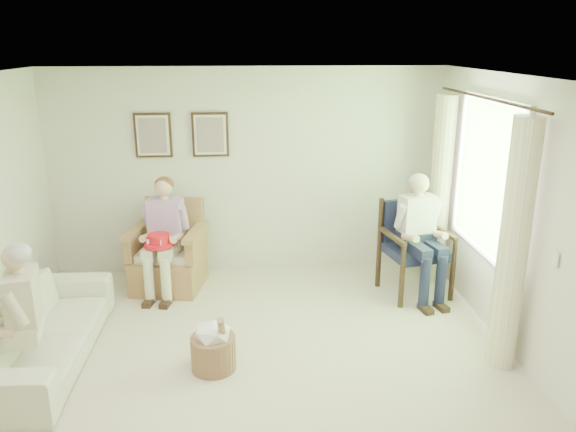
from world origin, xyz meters
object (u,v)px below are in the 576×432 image
at_px(wood_armchair, 414,243).
at_px(person_sofa, 17,311).
at_px(wicker_armchair, 169,260).
at_px(person_dark, 420,228).
at_px(person_wicker, 165,228).
at_px(red_hat, 159,241).
at_px(hatbox, 213,345).
at_px(sofa, 41,330).

distance_m(wood_armchair, person_sofa, 4.27).
bearing_deg(wicker_armchair, person_dark, 0.36).
bearing_deg(person_wicker, person_dark, 3.02).
xyz_separation_m(wicker_armchair, person_dark, (2.93, -0.51, 0.52)).
bearing_deg(wood_armchair, person_sofa, -168.36).
distance_m(red_hat, hatbox, 1.76).
relative_size(wood_armchair, person_wicker, 0.80).
xyz_separation_m(person_sofa, red_hat, (0.92, 1.72, -0.03)).
distance_m(person_dark, hatbox, 2.75).
xyz_separation_m(wicker_armchair, red_hat, (-0.05, -0.34, 0.37)).
height_order(sofa, hatbox, sofa).
bearing_deg(person_sofa, red_hat, 140.51).
height_order(wicker_armchair, wood_armchair, wood_armchair).
xyz_separation_m(sofa, person_dark, (3.90, 1.12, 0.54)).
relative_size(sofa, person_sofa, 1.68).
xyz_separation_m(wood_armchair, person_sofa, (-3.90, -1.73, 0.14)).
xyz_separation_m(person_dark, hatbox, (-2.29, -1.38, -0.62)).
bearing_deg(wood_armchair, sofa, -173.88).
distance_m(person_wicker, person_dark, 2.95).
height_order(wicker_armchair, red_hat, wicker_armchair).
xyz_separation_m(wicker_armchair, hatbox, (0.64, -1.89, -0.10)).
xyz_separation_m(wood_armchair, person_wicker, (-2.93, 0.19, 0.20)).
bearing_deg(wood_armchair, person_wicker, 163.99).
height_order(wicker_armchair, person_sofa, person_sofa).
xyz_separation_m(person_dark, red_hat, (-2.98, 0.17, -0.15)).
distance_m(person_wicker, hatbox, 1.94).
height_order(person_wicker, person_dark, person_dark).
xyz_separation_m(wood_armchair, person_dark, (0.00, -0.18, 0.26)).
bearing_deg(red_hat, hatbox, -66.20).
bearing_deg(person_dark, wood_armchair, 77.66).
bearing_deg(sofa, person_dark, -73.95).
height_order(wood_armchair, sofa, wood_armchair).
bearing_deg(person_wicker, sofa, -112.89).
distance_m(sofa, person_wicker, 1.84).
distance_m(sofa, person_sofa, 0.60).
bearing_deg(sofa, red_hat, -35.62).
relative_size(wicker_armchair, sofa, 0.49).
bearing_deg(hatbox, wood_armchair, 34.24).
height_order(wicker_armchair, person_dark, person_dark).
bearing_deg(wicker_armchair, person_wicker, -79.84).
bearing_deg(wood_armchair, red_hat, 167.91).
bearing_deg(person_wicker, person_sofa, -106.58).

